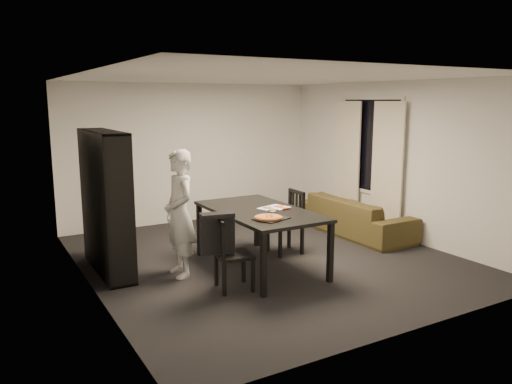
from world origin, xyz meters
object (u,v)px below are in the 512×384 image
bookshelf (106,202)px  dining_table (260,215)px  chair_right (290,217)px  chair_left (227,249)px  baking_tray (271,219)px  pepperoni_pizza (268,217)px  sofa (356,216)px  person (180,214)px

bookshelf → dining_table: bearing=-26.4°
dining_table → chair_right: 0.88m
chair_left → baking_tray: 0.68m
pepperoni_pizza → chair_left: bearing=177.3°
chair_left → sofa: (3.10, 1.22, -0.19)m
dining_table → sofa: bearing=16.7°
dining_table → chair_left: size_ratio=2.19×
bookshelf → sofa: size_ratio=0.87×
bookshelf → pepperoni_pizza: 2.20m
chair_left → person: 0.89m
baking_tray → pepperoni_pizza: pepperoni_pizza is taller
bookshelf → person: size_ratio=1.14×
bookshelf → baking_tray: bookshelf is taller
sofa → baking_tray: bearing=116.6°
pepperoni_pizza → sofa: (2.53, 1.25, -0.53)m
chair_left → baking_tray: size_ratio=2.25×
bookshelf → sofa: bookshelf is taller
dining_table → person: (-1.06, 0.26, 0.09)m
person → pepperoni_pizza: person is taller
chair_right → person: size_ratio=0.57×
person → dining_table: bearing=76.7°
chair_right → baking_tray: size_ratio=2.38×
dining_table → chair_left: bearing=-145.6°
baking_tray → pepperoni_pizza: 0.05m
chair_left → person: size_ratio=0.54×
dining_table → chair_right: bearing=27.1°
chair_left → chair_right: bearing=-49.1°
dining_table → person: person is taller
chair_right → pepperoni_pizza: chair_right is taller
baking_tray → chair_left: bearing=177.5°
chair_left → baking_tray: bearing=-82.5°
bookshelf → person: 1.03m
person → pepperoni_pizza: size_ratio=4.77×
sofa → chair_left: bearing=111.5°
baking_tray → pepperoni_pizza: (-0.04, -0.00, 0.02)m
chair_right → baking_tray: (-0.92, -0.94, 0.28)m
person → pepperoni_pizza: 1.18m
bookshelf → chair_left: (1.08, -1.43, -0.44)m
chair_left → person: bearing=31.3°
chair_left → baking_tray: (0.61, -0.03, 0.31)m
person → sofa: bearing=97.8°
baking_tray → dining_table: bearing=74.6°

